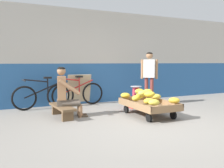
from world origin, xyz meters
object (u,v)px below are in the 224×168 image
Objects in this scene: low_bench at (62,109)px; weighing_scale at (136,91)px; banana_cart at (148,106)px; plastic_crate at (136,102)px; bicycle_near_left at (44,96)px; shopping_bag at (155,106)px; vendor_seated at (66,92)px; sign_board at (79,89)px; bicycle_far_left at (76,93)px; customer_adult at (149,72)px.

low_bench is 2.14m from weighing_scale.
banana_cart is 4.03× the size of plastic_crate.
bicycle_near_left reaches higher than shopping_bag.
sign_board is at bearing 62.14° from vendor_seated.
banana_cart is at bearing -60.86° from bicycle_far_left.
bicycle_near_left is 0.91m from bicycle_far_left.
bicycle_near_left is 6.92× the size of shopping_bag.
plastic_crate is 0.22× the size of bicycle_near_left.
plastic_crate is (2.02, 0.31, -0.42)m from vendor_seated.
banana_cart is 2.40m from sign_board.
bicycle_near_left is at bearing 136.58° from banana_cart.
bicycle_near_left reaches higher than banana_cart.
weighing_scale reaches higher than banana_cart.
banana_cart is at bearing -138.39° from shopping_bag.
banana_cart is 4.83× the size of weighing_scale.
bicycle_near_left is at bearing 150.03° from shopping_bag.
bicycle_far_left is (0.72, 1.31, 0.15)m from low_bench.
shopping_bag is (2.27, -0.24, -0.45)m from vendor_seated.
plastic_crate is 1.74m from sign_board.
bicycle_near_left is at bearing 102.34° from vendor_seated.
vendor_seated reaches higher than sign_board.
vendor_seated reaches higher than plastic_crate.
customer_adult reaches higher than weighing_scale.
weighing_scale reaches higher than shopping_bag.
bicycle_far_left is 6.92× the size of shopping_bag.
bicycle_far_left is at bearing 136.34° from shopping_bag.
banana_cart is 2.80m from bicycle_near_left.
banana_cart is 1.04m from plastic_crate.
plastic_crate is at bearing -157.85° from customer_adult.
bicycle_far_left is at bearing 119.14° from banana_cart.
low_bench is 1.50m from bicycle_far_left.
customer_adult reaches higher than vendor_seated.
plastic_crate is (2.11, 0.29, -0.05)m from low_bench.
banana_cart is 1.63× the size of sign_board.
vendor_seated is 1.28× the size of sign_board.
low_bench is 0.38m from vendor_seated.
banana_cart reaches higher than shopping_bag.
vendor_seated is at bearing -168.17° from customer_adult.
banana_cart is at bearing -21.00° from low_bench.
bicycle_far_left is (0.91, 0.10, 0.00)m from bicycle_near_left.
shopping_bag is at bearing -113.12° from customer_adult.
vendor_seated is 1.28m from bicycle_near_left.
customer_adult is 6.38× the size of shopping_bag.
banana_cart is at bearing -104.66° from plastic_crate.
weighing_scale is 0.34× the size of sign_board.
weighing_scale is 1.71m from sign_board.
weighing_scale is at bearing -36.31° from bicycle_far_left.
shopping_bag is (0.51, 0.46, -0.12)m from banana_cart.
weighing_scale is 0.18× the size of bicycle_near_left.
customer_adult is at bearing 55.63° from banana_cart.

